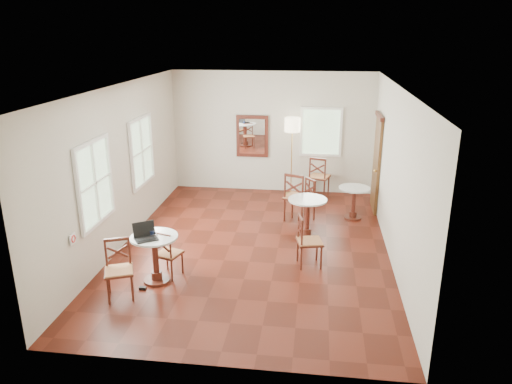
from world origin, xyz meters
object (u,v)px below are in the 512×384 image
(chair_mid_b, at_px, (308,241))
(chair_back_b, at_px, (304,200))
(mouse, at_px, (154,238))
(cafe_table_near, at_px, (155,254))
(water_glass, at_px, (156,237))
(power_adapter, at_px, (143,288))
(chair_near_a, at_px, (168,254))
(laptop, at_px, (145,235))
(chair_near_b, at_px, (119,270))
(navy_mug, at_px, (152,233))
(floor_lamp, at_px, (292,130))
(chair_back_a, at_px, (319,177))
(cafe_table_mid, at_px, (307,213))
(chair_mid_a, at_px, (297,197))
(cafe_table_back, at_px, (354,199))

(chair_mid_b, relative_size, chair_back_b, 1.03)
(chair_mid_b, bearing_deg, chair_back_b, -9.18)
(chair_back_b, distance_m, mouse, 3.92)
(cafe_table_near, bearing_deg, water_glass, -56.15)
(cafe_table_near, relative_size, chair_back_b, 0.90)
(power_adapter, bearing_deg, chair_back_b, 54.09)
(chair_near_a, relative_size, laptop, 1.84)
(chair_near_b, distance_m, chair_mid_b, 3.17)
(cafe_table_near, height_order, power_adapter, cafe_table_near)
(chair_near_a, relative_size, navy_mug, 7.84)
(chair_back_b, bearing_deg, cafe_table_near, -74.72)
(chair_near_b, xyz_separation_m, power_adapter, (0.26, 0.24, -0.44))
(floor_lamp, bearing_deg, chair_back_a, 0.46)
(chair_near_b, bearing_deg, chair_near_a, 30.90)
(laptop, bearing_deg, water_glass, -41.98)
(cafe_table_mid, bearing_deg, mouse, -136.51)
(chair_mid_a, relative_size, floor_lamp, 0.55)
(mouse, bearing_deg, laptop, -176.36)
(chair_mid_a, xyz_separation_m, navy_mug, (-2.17, -2.98, 0.31))
(cafe_table_mid, relative_size, mouse, 8.89)
(chair_near_b, bearing_deg, laptop, 33.23)
(cafe_table_mid, distance_m, power_adapter, 3.53)
(cafe_table_near, relative_size, chair_near_a, 0.98)
(floor_lamp, bearing_deg, cafe_table_near, -112.33)
(cafe_table_back, height_order, laptop, laptop)
(navy_mug, bearing_deg, chair_mid_a, 53.93)
(laptop, bearing_deg, chair_back_a, 26.80)
(mouse, bearing_deg, cafe_table_near, 115.88)
(chair_back_a, xyz_separation_m, mouse, (-2.56, -4.78, 0.32))
(chair_back_a, bearing_deg, cafe_table_back, 134.57)
(chair_back_a, relative_size, chair_back_b, 1.13)
(cafe_table_back, xyz_separation_m, floor_lamp, (-1.44, 1.42, 1.21))
(chair_mid_a, distance_m, power_adapter, 4.04)
(cafe_table_mid, bearing_deg, water_glass, -135.57)
(cafe_table_near, height_order, laptop, laptop)
(cafe_table_back, xyz_separation_m, chair_mid_a, (-1.23, -0.26, 0.10))
(chair_mid_a, xyz_separation_m, mouse, (-2.10, -3.10, 0.29))
(cafe_table_mid, xyz_separation_m, floor_lamp, (-0.47, 2.55, 1.15))
(chair_mid_a, height_order, mouse, chair_mid_a)
(cafe_table_near, height_order, navy_mug, navy_mug)
(floor_lamp, relative_size, water_glass, 20.11)
(chair_mid_b, height_order, chair_back_a, chair_back_a)
(chair_back_a, xyz_separation_m, navy_mug, (-2.64, -4.66, 0.34))
(chair_back_a, distance_m, floor_lamp, 1.33)
(chair_back_a, bearing_deg, cafe_table_near, 77.46)
(chair_near_a, height_order, chair_back_a, chair_back_a)
(floor_lamp, bearing_deg, mouse, -111.49)
(chair_near_b, distance_m, navy_mug, 0.76)
(cafe_table_mid, relative_size, chair_near_a, 0.97)
(chair_near_a, relative_size, chair_near_b, 0.90)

